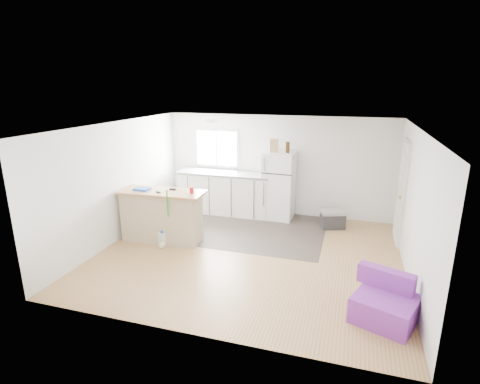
{
  "coord_description": "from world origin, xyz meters",
  "views": [
    {
      "loc": [
        1.73,
        -6.25,
        3.1
      ],
      "look_at": [
        -0.39,
        0.7,
        1.0
      ],
      "focal_mm": 28.0,
      "sensor_mm": 36.0,
      "label": 1
    }
  ],
  "objects_px": {
    "kitchen_cabinets": "(225,192)",
    "bottle_right": "(287,147)",
    "cleaner_jug": "(162,239)",
    "bottle_left": "(288,148)",
    "blue_tray": "(142,189)",
    "cooler": "(333,219)",
    "cardboard_box": "(274,146)",
    "peninsula": "(162,216)",
    "red_cup": "(192,190)",
    "purple_seat": "(385,304)",
    "refrigerator": "(279,186)",
    "mop": "(164,237)"
  },
  "relations": [
    {
      "from": "kitchen_cabinets",
      "to": "mop",
      "type": "relative_size",
      "value": 1.9
    },
    {
      "from": "kitchen_cabinets",
      "to": "bottle_right",
      "type": "height_order",
      "value": "bottle_right"
    },
    {
      "from": "mop",
      "to": "red_cup",
      "type": "distance_m",
      "value": 1.06
    },
    {
      "from": "peninsula",
      "to": "bottle_right",
      "type": "height_order",
      "value": "bottle_right"
    },
    {
      "from": "bottle_left",
      "to": "bottle_right",
      "type": "height_order",
      "value": "same"
    },
    {
      "from": "cooler",
      "to": "cardboard_box",
      "type": "height_order",
      "value": "cardboard_box"
    },
    {
      "from": "red_cup",
      "to": "bottle_left",
      "type": "height_order",
      "value": "bottle_left"
    },
    {
      "from": "purple_seat",
      "to": "blue_tray",
      "type": "height_order",
      "value": "blue_tray"
    },
    {
      "from": "cleaner_jug",
      "to": "bottle_left",
      "type": "xyz_separation_m",
      "value": [
        2.07,
        2.23,
        1.58
      ]
    },
    {
      "from": "blue_tray",
      "to": "cooler",
      "type": "bearing_deg",
      "value": 25.52
    },
    {
      "from": "bottle_right",
      "to": "cardboard_box",
      "type": "bearing_deg",
      "value": -171.16
    },
    {
      "from": "kitchen_cabinets",
      "to": "blue_tray",
      "type": "height_order",
      "value": "kitchen_cabinets"
    },
    {
      "from": "cardboard_box",
      "to": "bottle_right",
      "type": "height_order",
      "value": "cardboard_box"
    },
    {
      "from": "kitchen_cabinets",
      "to": "cardboard_box",
      "type": "height_order",
      "value": "cardboard_box"
    },
    {
      "from": "cooler",
      "to": "blue_tray",
      "type": "distance_m",
      "value": 4.17
    },
    {
      "from": "mop",
      "to": "cardboard_box",
      "type": "height_order",
      "value": "cardboard_box"
    },
    {
      "from": "kitchen_cabinets",
      "to": "bottle_right",
      "type": "bearing_deg",
      "value": -0.66
    },
    {
      "from": "kitchen_cabinets",
      "to": "peninsula",
      "type": "bearing_deg",
      "value": -108.12
    },
    {
      "from": "kitchen_cabinets",
      "to": "cleaner_jug",
      "type": "bearing_deg",
      "value": -103.15
    },
    {
      "from": "blue_tray",
      "to": "bottle_left",
      "type": "xyz_separation_m",
      "value": [
        2.58,
        2.0,
        0.65
      ]
    },
    {
      "from": "bottle_right",
      "to": "cooler",
      "type": "bearing_deg",
      "value": -14.78
    },
    {
      "from": "red_cup",
      "to": "blue_tray",
      "type": "distance_m",
      "value": 1.06
    },
    {
      "from": "peninsula",
      "to": "cardboard_box",
      "type": "height_order",
      "value": "cardboard_box"
    },
    {
      "from": "cooler",
      "to": "kitchen_cabinets",
      "type": "bearing_deg",
      "value": 153.4
    },
    {
      "from": "mop",
      "to": "cardboard_box",
      "type": "bearing_deg",
      "value": 25.95
    },
    {
      "from": "cleaner_jug",
      "to": "red_cup",
      "type": "height_order",
      "value": "red_cup"
    },
    {
      "from": "purple_seat",
      "to": "cleaner_jug",
      "type": "bearing_deg",
      "value": -176.03
    },
    {
      "from": "mop",
      "to": "bottle_left",
      "type": "height_order",
      "value": "bottle_left"
    },
    {
      "from": "mop",
      "to": "bottle_right",
      "type": "relative_size",
      "value": 4.87
    },
    {
      "from": "kitchen_cabinets",
      "to": "refrigerator",
      "type": "height_order",
      "value": "refrigerator"
    },
    {
      "from": "peninsula",
      "to": "cardboard_box",
      "type": "xyz_separation_m",
      "value": [
        1.86,
        1.97,
        1.21
      ]
    },
    {
      "from": "kitchen_cabinets",
      "to": "refrigerator",
      "type": "bearing_deg",
      "value": -0.21
    },
    {
      "from": "red_cup",
      "to": "purple_seat",
      "type": "bearing_deg",
      "value": -24.08
    },
    {
      "from": "refrigerator",
      "to": "cleaner_jug",
      "type": "distance_m",
      "value": 3.03
    },
    {
      "from": "red_cup",
      "to": "cooler",
      "type": "bearing_deg",
      "value": 32.63
    },
    {
      "from": "red_cup",
      "to": "peninsula",
      "type": "bearing_deg",
      "value": -176.74
    },
    {
      "from": "kitchen_cabinets",
      "to": "peninsula",
      "type": "height_order",
      "value": "kitchen_cabinets"
    },
    {
      "from": "kitchen_cabinets",
      "to": "bottle_right",
      "type": "distance_m",
      "value": 1.94
    },
    {
      "from": "kitchen_cabinets",
      "to": "purple_seat",
      "type": "bearing_deg",
      "value": -45.63
    },
    {
      "from": "cooler",
      "to": "mop",
      "type": "height_order",
      "value": "mop"
    },
    {
      "from": "peninsula",
      "to": "cooler",
      "type": "distance_m",
      "value": 3.73
    },
    {
      "from": "refrigerator",
      "to": "purple_seat",
      "type": "xyz_separation_m",
      "value": [
        2.2,
        -3.57,
        -0.57
      ]
    },
    {
      "from": "peninsula",
      "to": "bottle_left",
      "type": "height_order",
      "value": "bottle_left"
    },
    {
      "from": "kitchen_cabinets",
      "to": "purple_seat",
      "type": "xyz_separation_m",
      "value": [
        3.55,
        -3.56,
        -0.29
      ]
    },
    {
      "from": "cardboard_box",
      "to": "mop",
      "type": "bearing_deg",
      "value": -125.88
    },
    {
      "from": "cooler",
      "to": "mop",
      "type": "distance_m",
      "value": 3.71
    },
    {
      "from": "purple_seat",
      "to": "blue_tray",
      "type": "xyz_separation_m",
      "value": [
        -4.58,
        1.5,
        0.84
      ]
    },
    {
      "from": "peninsula",
      "to": "kitchen_cabinets",
      "type": "bearing_deg",
      "value": 70.01
    },
    {
      "from": "cleaner_jug",
      "to": "cardboard_box",
      "type": "height_order",
      "value": "cardboard_box"
    },
    {
      "from": "peninsula",
      "to": "blue_tray",
      "type": "xyz_separation_m",
      "value": [
        -0.39,
        -0.04,
        0.54
      ]
    }
  ]
}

